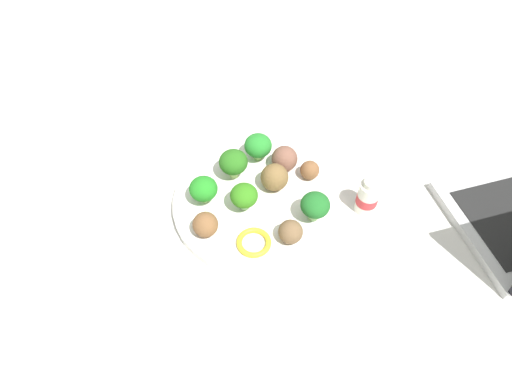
{
  "coord_description": "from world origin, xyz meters",
  "views": [
    {
      "loc": [
        0.01,
        0.46,
        0.62
      ],
      "look_at": [
        0.0,
        0.0,
        0.04
      ],
      "focal_mm": 31.8,
      "sensor_mm": 36.0,
      "label": 1
    }
  ],
  "objects_px": {
    "broccoli_floret_front_left": "(244,196)",
    "napkin": "(109,218)",
    "broccoli_floret_center": "(258,146)",
    "yogurt_bottle": "(368,197)",
    "plate": "(256,202)",
    "fork": "(101,225)",
    "broccoli_floret_far_rim": "(315,205)",
    "meatball_far_rim": "(310,170)",
    "pepper_ring_mid_left": "(254,242)",
    "meatball_near_rim": "(285,159)",
    "broccoli_floret_mid_left": "(233,162)",
    "meatball_front_right": "(291,232)",
    "meatball_front_left": "(274,177)",
    "meatball_mid_right": "(205,225)",
    "knife": "(106,208)",
    "broccoli_floret_front_right": "(204,187)"
  },
  "relations": [
    {
      "from": "meatball_front_right",
      "to": "meatball_mid_right",
      "type": "xyz_separation_m",
      "value": [
        0.13,
        -0.02,
        0.0
      ]
    },
    {
      "from": "plate",
      "to": "meatball_mid_right",
      "type": "height_order",
      "value": "meatball_mid_right"
    },
    {
      "from": "plate",
      "to": "broccoli_floret_far_rim",
      "type": "distance_m",
      "value": 0.11
    },
    {
      "from": "plate",
      "to": "meatball_front_right",
      "type": "distance_m",
      "value": 0.1
    },
    {
      "from": "meatball_far_rim",
      "to": "broccoli_floret_far_rim",
      "type": "bearing_deg",
      "value": 89.17
    },
    {
      "from": "plate",
      "to": "broccoli_floret_mid_left",
      "type": "height_order",
      "value": "broccoli_floret_mid_left"
    },
    {
      "from": "broccoli_floret_center",
      "to": "yogurt_bottle",
      "type": "distance_m",
      "value": 0.21
    },
    {
      "from": "pepper_ring_mid_left",
      "to": "napkin",
      "type": "relative_size",
      "value": 0.32
    },
    {
      "from": "meatball_front_right",
      "to": "napkin",
      "type": "xyz_separation_m",
      "value": [
        0.3,
        -0.05,
        -0.03
      ]
    },
    {
      "from": "pepper_ring_mid_left",
      "to": "broccoli_floret_front_right",
      "type": "bearing_deg",
      "value": -48.76
    },
    {
      "from": "broccoli_floret_far_rim",
      "to": "broccoli_floret_front_right",
      "type": "height_order",
      "value": "broccoli_floret_far_rim"
    },
    {
      "from": "broccoli_floret_mid_left",
      "to": "plate",
      "type": "bearing_deg",
      "value": 124.83
    },
    {
      "from": "meatball_far_rim",
      "to": "napkin",
      "type": "distance_m",
      "value": 0.35
    },
    {
      "from": "broccoli_floret_mid_left",
      "to": "fork",
      "type": "distance_m",
      "value": 0.24
    },
    {
      "from": "meatball_near_rim",
      "to": "napkin",
      "type": "bearing_deg",
      "value": 17.72
    },
    {
      "from": "broccoli_floret_mid_left",
      "to": "meatball_far_rim",
      "type": "bearing_deg",
      "value": 177.95
    },
    {
      "from": "broccoli_floret_front_left",
      "to": "napkin",
      "type": "height_order",
      "value": "broccoli_floret_front_left"
    },
    {
      "from": "knife",
      "to": "broccoli_floret_front_left",
      "type": "bearing_deg",
      "value": 177.36
    },
    {
      "from": "pepper_ring_mid_left",
      "to": "meatball_far_rim",
      "type": "bearing_deg",
      "value": -125.93
    },
    {
      "from": "meatball_front_right",
      "to": "broccoli_floret_front_right",
      "type": "bearing_deg",
      "value": -31.24
    },
    {
      "from": "broccoli_floret_front_right",
      "to": "meatball_near_rim",
      "type": "height_order",
      "value": "broccoli_floret_front_right"
    },
    {
      "from": "broccoli_floret_front_left",
      "to": "yogurt_bottle",
      "type": "distance_m",
      "value": 0.2
    },
    {
      "from": "broccoli_floret_front_right",
      "to": "meatball_front_left",
      "type": "height_order",
      "value": "broccoli_floret_front_right"
    },
    {
      "from": "broccoli_floret_front_left",
      "to": "fork",
      "type": "height_order",
      "value": "broccoli_floret_front_left"
    },
    {
      "from": "meatball_front_right",
      "to": "meatball_near_rim",
      "type": "bearing_deg",
      "value": -89.83
    },
    {
      "from": "meatball_near_rim",
      "to": "knife",
      "type": "relative_size",
      "value": 0.31
    },
    {
      "from": "meatball_near_rim",
      "to": "meatball_far_rim",
      "type": "bearing_deg",
      "value": 152.71
    },
    {
      "from": "napkin",
      "to": "knife",
      "type": "relative_size",
      "value": 1.17
    },
    {
      "from": "broccoli_floret_far_rim",
      "to": "meatball_front_right",
      "type": "relative_size",
      "value": 1.37
    },
    {
      "from": "meatball_front_right",
      "to": "fork",
      "type": "xyz_separation_m",
      "value": [
        0.31,
        -0.04,
        -0.03
      ]
    },
    {
      "from": "meatball_near_rim",
      "to": "plate",
      "type": "bearing_deg",
      "value": 54.13
    },
    {
      "from": "broccoli_floret_front_left",
      "to": "broccoli_floret_far_rim",
      "type": "height_order",
      "value": "broccoli_floret_far_rim"
    },
    {
      "from": "meatball_front_right",
      "to": "fork",
      "type": "bearing_deg",
      "value": -6.98
    },
    {
      "from": "plate",
      "to": "broccoli_floret_front_left",
      "type": "xyz_separation_m",
      "value": [
        0.02,
        0.02,
        0.04
      ]
    },
    {
      "from": "broccoli_floret_far_rim",
      "to": "meatball_mid_right",
      "type": "distance_m",
      "value": 0.17
    },
    {
      "from": "meatball_front_left",
      "to": "napkin",
      "type": "height_order",
      "value": "meatball_front_left"
    },
    {
      "from": "meatball_front_left",
      "to": "pepper_ring_mid_left",
      "type": "height_order",
      "value": "meatball_front_left"
    },
    {
      "from": "fork",
      "to": "broccoli_floret_far_rim",
      "type": "bearing_deg",
      "value": -179.57
    },
    {
      "from": "broccoli_floret_center",
      "to": "broccoli_floret_front_right",
      "type": "bearing_deg",
      "value": 44.92
    },
    {
      "from": "napkin",
      "to": "meatball_far_rim",
      "type": "bearing_deg",
      "value": -167.88
    },
    {
      "from": "broccoli_floret_center",
      "to": "meatball_front_right",
      "type": "height_order",
      "value": "broccoli_floret_center"
    },
    {
      "from": "meatball_near_rim",
      "to": "napkin",
      "type": "distance_m",
      "value": 0.31
    },
    {
      "from": "broccoli_floret_center",
      "to": "meatball_near_rim",
      "type": "xyz_separation_m",
      "value": [
        -0.05,
        0.02,
        -0.01
      ]
    },
    {
      "from": "broccoli_floret_far_rim",
      "to": "meatball_front_left",
      "type": "relative_size",
      "value": 1.12
    },
    {
      "from": "meatball_far_rim",
      "to": "pepper_ring_mid_left",
      "type": "bearing_deg",
      "value": 54.07
    },
    {
      "from": "broccoli_floret_mid_left",
      "to": "broccoli_floret_far_rim",
      "type": "bearing_deg",
      "value": 144.48
    },
    {
      "from": "fork",
      "to": "knife",
      "type": "relative_size",
      "value": 0.83
    },
    {
      "from": "broccoli_floret_front_left",
      "to": "napkin",
      "type": "xyz_separation_m",
      "value": [
        0.23,
        0.01,
        -0.05
      ]
    },
    {
      "from": "broccoli_floret_mid_left",
      "to": "meatball_front_right",
      "type": "xyz_separation_m",
      "value": [
        -0.09,
        0.13,
        -0.02
      ]
    },
    {
      "from": "plate",
      "to": "meatball_front_right",
      "type": "relative_size",
      "value": 7.27
    }
  ]
}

